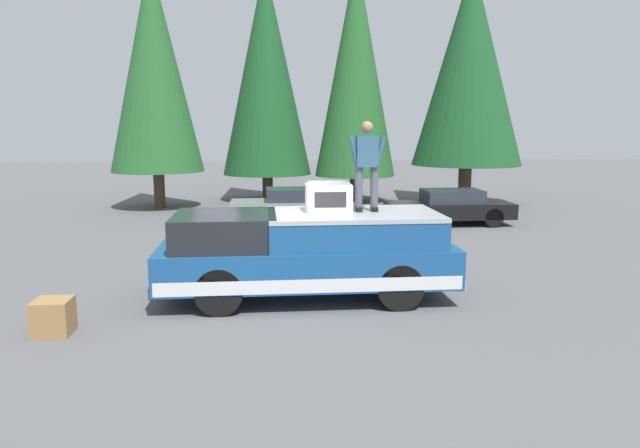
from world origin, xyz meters
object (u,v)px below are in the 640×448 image
(wooden_crate, at_px, (53,317))
(parked_car_black, at_px, (449,207))
(pickup_truck, at_px, (307,253))
(person_on_truck_bed, at_px, (367,164))
(compressor_unit, at_px, (329,197))
(parked_car_grey, at_px, (292,205))

(wooden_crate, bearing_deg, parked_car_black, -44.43)
(pickup_truck, height_order, person_on_truck_bed, person_on_truck_bed)
(parked_car_black, relative_size, wooden_crate, 7.32)
(person_on_truck_bed, relative_size, wooden_crate, 3.02)
(compressor_unit, height_order, wooden_crate, compressor_unit)
(person_on_truck_bed, height_order, wooden_crate, person_on_truck_bed)
(person_on_truck_bed, height_order, parked_car_grey, person_on_truck_bed)
(parked_car_black, bearing_deg, wooden_crate, 135.57)
(pickup_truck, relative_size, parked_car_grey, 1.35)
(compressor_unit, height_order, person_on_truck_bed, person_on_truck_bed)
(pickup_truck, relative_size, wooden_crate, 9.89)
(parked_car_black, bearing_deg, pickup_truck, 146.54)
(pickup_truck, xyz_separation_m, parked_car_grey, (9.03, -0.17, -0.29))
(person_on_truck_bed, xyz_separation_m, wooden_crate, (-1.70, 5.28, -2.27))
(pickup_truck, xyz_separation_m, compressor_unit, (0.16, -0.42, 1.05))
(parked_car_grey, relative_size, wooden_crate, 7.32)
(compressor_unit, bearing_deg, parked_car_grey, 1.65)
(pickup_truck, bearing_deg, wooden_crate, 110.90)
(parked_car_black, height_order, parked_car_grey, same)
(compressor_unit, height_order, parked_car_grey, compressor_unit)
(person_on_truck_bed, bearing_deg, pickup_truck, 96.08)
(pickup_truck, distance_m, compressor_unit, 1.15)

